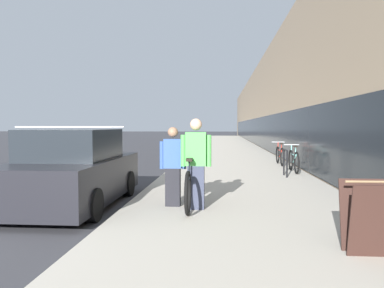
% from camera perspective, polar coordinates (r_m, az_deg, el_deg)
% --- Properties ---
extents(sidewalk_slab, '(4.75, 70.00, 0.14)m').
position_cam_1_polar(sidewalk_slab, '(25.62, 5.55, -0.89)').
color(sidewalk_slab, '#BCB5A5').
rests_on(sidewalk_slab, ground).
extents(storefront_facade, '(10.01, 70.00, 6.63)m').
position_cam_1_polar(storefront_facade, '(34.52, 17.76, 5.31)').
color(storefront_facade, tan).
rests_on(storefront_facade, ground).
extents(tandem_bicycle, '(0.52, 2.46, 0.98)m').
position_cam_1_polar(tandem_bicycle, '(7.38, -0.06, -6.18)').
color(tandem_bicycle, black).
rests_on(tandem_bicycle, sidewalk_slab).
extents(person_rider, '(0.58, 0.23, 1.70)m').
position_cam_1_polar(person_rider, '(7.02, 0.60, -3.00)').
color(person_rider, '#33384C').
rests_on(person_rider, sidewalk_slab).
extents(person_bystander, '(0.52, 0.20, 1.54)m').
position_cam_1_polar(person_bystander, '(7.29, -2.92, -3.42)').
color(person_bystander, black).
rests_on(person_bystander, sidewalk_slab).
extents(bike_rack_hoop, '(0.05, 0.60, 0.84)m').
position_cam_1_polar(bike_rack_hoop, '(11.91, 14.05, -2.35)').
color(bike_rack_hoop, black).
rests_on(bike_rack_hoop, sidewalk_slab).
extents(cruiser_bike_nearest, '(0.52, 1.74, 0.92)m').
position_cam_1_polar(cruiser_bike_nearest, '(13.09, 15.22, -2.47)').
color(cruiser_bike_nearest, black).
rests_on(cruiser_bike_nearest, sidewalk_slab).
extents(cruiser_bike_middle, '(0.52, 1.86, 0.91)m').
position_cam_1_polar(cruiser_bike_middle, '(15.42, 13.24, -1.68)').
color(cruiser_bike_middle, black).
rests_on(cruiser_bike_middle, sidewalk_slab).
extents(sandwich_board_sign, '(0.56, 0.56, 0.90)m').
position_cam_1_polar(sandwich_board_sign, '(5.10, 25.28, -10.05)').
color(sandwich_board_sign, '#331E19').
rests_on(sandwich_board_sign, sidewalk_slab).
extents(parked_sedan_curbside, '(1.97, 4.12, 1.69)m').
position_cam_1_polar(parked_sedan_curbside, '(8.30, -17.70, -4.01)').
color(parked_sedan_curbside, black).
rests_on(parked_sedan_curbside, ground).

